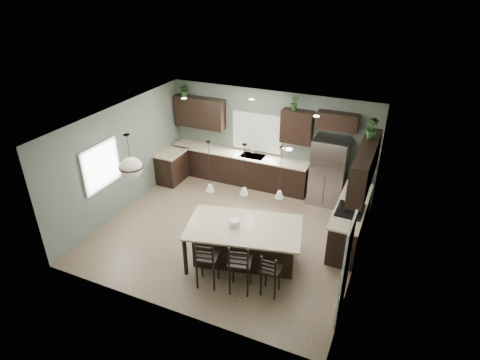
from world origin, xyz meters
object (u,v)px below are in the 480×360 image
(refrigerator, at_px, (329,171))
(plant_back_left, at_px, (184,90))
(bar_stool_center, at_px, (240,267))
(bar_stool_left, at_px, (207,261))
(bar_stool_right, at_px, (271,273))
(kitchen_island, at_px, (244,244))
(serving_dish, at_px, (235,223))

(refrigerator, relative_size, plant_back_left, 5.05)
(refrigerator, bearing_deg, bar_stool_center, -100.63)
(bar_stool_left, bearing_deg, bar_stool_right, -0.60)
(kitchen_island, bearing_deg, bar_stool_left, -125.99)
(bar_stool_left, height_order, bar_stool_right, bar_stool_left)
(refrigerator, xyz_separation_m, bar_stool_right, (-0.19, -3.93, -0.43))
(refrigerator, height_order, serving_dish, refrigerator)
(bar_stool_left, height_order, plant_back_left, plant_back_left)
(plant_back_left, bearing_deg, bar_stool_left, -55.75)
(bar_stool_center, height_order, bar_stool_right, bar_stool_center)
(kitchen_island, height_order, bar_stool_right, bar_stool_right)
(bar_stool_left, distance_m, bar_stool_right, 1.27)
(bar_stool_right, height_order, plant_back_left, plant_back_left)
(kitchen_island, distance_m, bar_stool_center, 0.87)
(serving_dish, relative_size, bar_stool_center, 0.21)
(kitchen_island, xyz_separation_m, bar_stool_right, (0.85, -0.67, 0.03))
(refrigerator, xyz_separation_m, bar_stool_center, (-0.77, -4.08, -0.34))
(refrigerator, height_order, bar_stool_right, refrigerator)
(refrigerator, height_order, plant_back_left, plant_back_left)
(bar_stool_left, relative_size, bar_stool_center, 0.99)
(serving_dish, relative_size, bar_stool_left, 0.21)
(serving_dish, xyz_separation_m, bar_stool_left, (-0.20, -0.88, -0.42))
(serving_dish, bearing_deg, plant_back_left, 132.25)
(bar_stool_center, xyz_separation_m, bar_stool_right, (0.57, 0.15, -0.09))
(refrigerator, relative_size, bar_stool_left, 1.60)
(bar_stool_center, height_order, plant_back_left, plant_back_left)
(serving_dish, bearing_deg, bar_stool_right, -30.75)
(bar_stool_right, distance_m, plant_back_left, 6.26)
(bar_stool_center, distance_m, bar_stool_right, 0.60)
(kitchen_island, distance_m, serving_dish, 0.57)
(serving_dish, distance_m, plant_back_left, 4.99)
(kitchen_island, xyz_separation_m, serving_dish, (-0.19, -0.05, 0.53))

